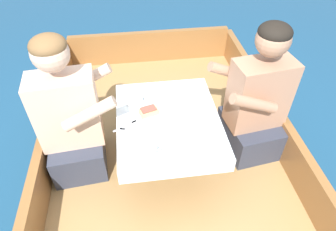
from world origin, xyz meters
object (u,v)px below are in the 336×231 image
sandwich (148,111)px  coffee_cup_port (181,103)px  coffee_cup_starboard (151,152)px  tin_can (206,152)px  person_starboard (256,104)px  person_port (71,120)px

sandwich → coffee_cup_port: (0.22, 0.05, 0.00)m
coffee_cup_starboard → tin_can: 0.32m
person_starboard → coffee_cup_starboard: 0.88m
sandwich → coffee_cup_port: 0.23m
person_port → tin_can: (0.81, -0.42, 0.04)m
person_port → tin_can: bearing=-32.3°
person_port → person_starboard: 1.28m
sandwich → coffee_cup_starboard: 0.36m
person_port → tin_can: 0.92m
coffee_cup_starboard → person_port: bearing=142.1°
person_starboard → tin_can: (-0.47, -0.43, 0.04)m
person_port → coffee_cup_starboard: size_ratio=10.21×
person_port → sandwich: bearing=-7.9°
coffee_cup_port → person_starboard: bearing=-1.7°
person_port → coffee_cup_port: bearing=-3.4°
sandwich → coffee_cup_starboard: bearing=-93.0°
person_starboard → sandwich: 0.77m
coffee_cup_starboard → tin_can: size_ratio=1.53×
person_port → coffee_cup_port: size_ratio=10.41×
tin_can → sandwich: bearing=127.1°
tin_can → person_port: bearing=152.7°
coffee_cup_port → coffee_cup_starboard: size_ratio=0.98×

